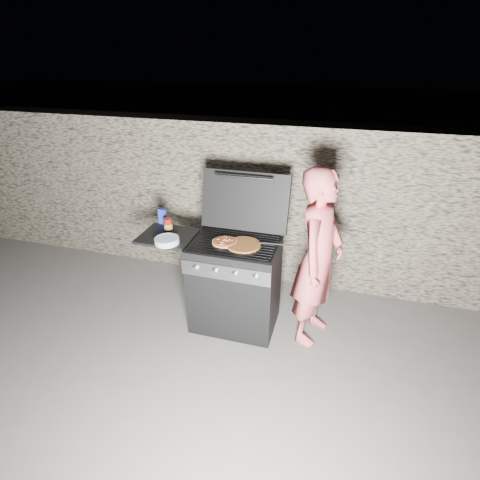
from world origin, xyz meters
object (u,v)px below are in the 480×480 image
(gas_grill, at_px, (211,281))
(sauce_jar, at_px, (168,224))
(pizza_topped, at_px, (225,242))
(person, at_px, (318,259))

(gas_grill, distance_m, sauce_jar, 0.69)
(gas_grill, xyz_separation_m, pizza_topped, (0.16, -0.02, 0.47))
(sauce_jar, relative_size, person, 0.07)
(gas_grill, relative_size, pizza_topped, 5.84)
(pizza_topped, height_order, person, person)
(gas_grill, bearing_deg, person, 3.35)
(sauce_jar, bearing_deg, gas_grill, -12.04)
(pizza_topped, distance_m, person, 0.85)
(sauce_jar, height_order, person, person)
(gas_grill, xyz_separation_m, sauce_jar, (-0.45, 0.10, 0.51))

